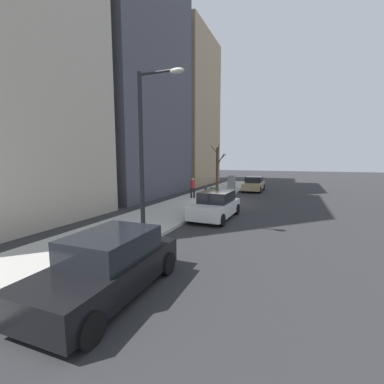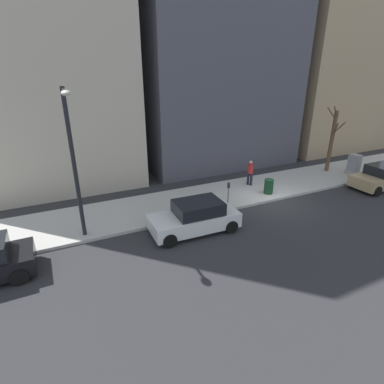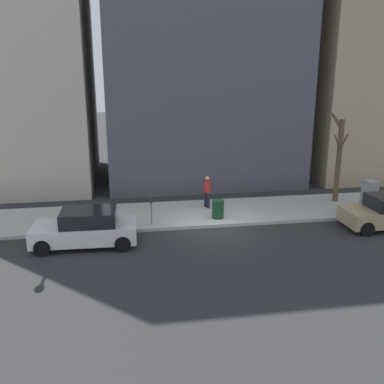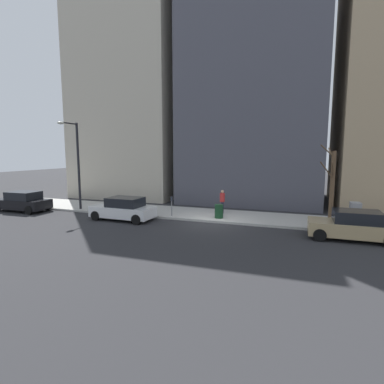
{
  "view_description": "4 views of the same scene",
  "coord_description": "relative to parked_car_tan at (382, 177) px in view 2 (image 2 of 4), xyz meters",
  "views": [
    {
      "loc": [
        -5.19,
        19.44,
        3.31
      ],
      "look_at": [
        1.44,
        2.97,
        1.06
      ],
      "focal_mm": 24.0,
      "sensor_mm": 36.0,
      "label": 1
    },
    {
      "loc": [
        -12.51,
        11.3,
        7.23
      ],
      "look_at": [
        -0.12,
        5.4,
        1.61
      ],
      "focal_mm": 28.0,
      "sensor_mm": 36.0,
      "label": 2
    },
    {
      "loc": [
        -18.05,
        4.07,
        6.93
      ],
      "look_at": [
        -0.03,
        1.11,
        1.77
      ],
      "focal_mm": 40.0,
      "sensor_mm": 36.0,
      "label": 3
    },
    {
      "loc": [
        -18.02,
        -5.08,
        4.43
      ],
      "look_at": [
        1.53,
        1.81,
        1.72
      ],
      "focal_mm": 28.0,
      "sensor_mm": 36.0,
      "label": 4
    }
  ],
  "objects": [
    {
      "name": "streetlamp",
      "position": [
        1.48,
        18.48,
        3.28
      ],
      "size": [
        1.97,
        0.32,
        6.5
      ],
      "color": "black",
      "rests_on": "sidewalk"
    },
    {
      "name": "pedestrian_near_meter",
      "position": [
        3.8,
        7.78,
        0.35
      ],
      "size": [
        0.38,
        0.36,
        1.66
      ],
      "rotation": [
        0.0,
        0.0,
        0.41
      ],
      "color": "#1E1E2D",
      "rests_on": "sidewalk"
    },
    {
      "name": "ground_plane",
      "position": [
        1.2,
        7.89,
        -0.74
      ],
      "size": [
        120.0,
        120.0,
        0.0
      ],
      "primitive_type": "plane",
      "color": "#2B2B2D"
    },
    {
      "name": "bare_tree",
      "position": [
        3.78,
        0.72,
        1.75
      ],
      "size": [
        1.64,
        0.98,
        4.81
      ],
      "color": "brown",
      "rests_on": "sidewalk"
    },
    {
      "name": "sidewalk",
      "position": [
        3.2,
        7.89,
        -0.66
      ],
      "size": [
        4.0,
        36.0,
        0.15
      ],
      "primitive_type": "cube",
      "color": "#B2AFA8",
      "rests_on": "ground"
    },
    {
      "name": "utility_box",
      "position": [
        2.5,
        -0.47,
        0.11
      ],
      "size": [
        0.83,
        0.61,
        1.43
      ],
      "color": "#A8A399",
      "rests_on": "sidewalk"
    },
    {
      "name": "trash_bin",
      "position": [
        2.1,
        7.59,
        -0.14
      ],
      "size": [
        0.56,
        0.56,
        0.9
      ],
      "primitive_type": "cylinder",
      "color": "#14381E",
      "rests_on": "sidewalk"
    },
    {
      "name": "office_tower_left",
      "position": [
        11.83,
        -5.3,
        8.91
      ],
      "size": [
        10.26,
        10.26,
        19.28
      ],
      "primitive_type": "cube",
      "color": "tan",
      "rests_on": "ground"
    },
    {
      "name": "parked_car_tan",
      "position": [
        0.0,
        0.0,
        0.0
      ],
      "size": [
        1.92,
        4.2,
        1.52
      ],
      "rotation": [
        0.0,
        0.0,
        -0.0
      ],
      "color": "tan",
      "rests_on": "ground"
    },
    {
      "name": "parking_meter",
      "position": [
        1.65,
        10.79,
        0.24
      ],
      "size": [
        0.14,
        0.1,
        1.35
      ],
      "color": "slate",
      "rests_on": "sidewalk"
    },
    {
      "name": "parked_car_white",
      "position": [
        0.09,
        13.59,
        0.0
      ],
      "size": [
        2.04,
        4.26,
        1.52
      ],
      "rotation": [
        0.0,
        0.0,
        -0.03
      ],
      "color": "white",
      "rests_on": "ground"
    }
  ]
}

